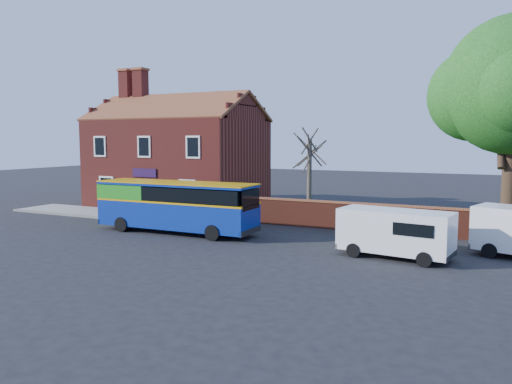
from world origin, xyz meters
The scene contains 9 objects.
ground centered at (0.00, 0.00, 0.00)m, with size 120.00×120.00×0.00m, color black.
pavement centered at (-7.00, 5.75, 0.06)m, with size 18.00×3.50×0.12m, color gray.
kerb centered at (-7.00, 4.00, 0.07)m, with size 18.00×0.15×0.14m, color slate.
grass_strip centered at (13.00, 13.00, 0.02)m, with size 26.00×12.00×0.04m, color #426B28.
shop_building centered at (-7.02, 11.50, 3.41)m, with size 12.30×8.13×10.50m.
boundary_wall centered at (13.00, 7.00, 0.81)m, with size 22.00×0.38×1.60m.
bus centered at (-0.97, 2.17, 1.59)m, with size 9.17×2.44×2.79m.
van_near centered at (11.21, 1.40, 1.16)m, with size 4.94×2.53×2.07m.
bare_tree centered at (4.43, 9.31, 2.85)m, with size 2.08×2.48×5.56m.
Camera 1 is at (15.01, -20.25, 5.09)m, focal length 35.00 mm.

